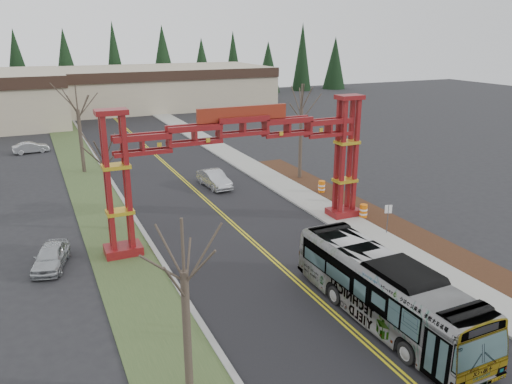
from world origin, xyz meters
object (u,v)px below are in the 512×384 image
parked_car_far_a (31,148)px  street_sign (388,213)px  bare_tree_median_mid (104,155)px  gateway_arch (243,147)px  barrel_north (322,187)px  silver_sedan (214,179)px  transit_bus (385,290)px  bare_tree_median_near (184,272)px  parked_car_near_a (51,256)px  bare_tree_median_far (78,110)px  barrel_mid (337,197)px  barrel_south (363,211)px  retail_building_east (160,87)px  bare_tree_right_far (301,109)px

parked_car_far_a → street_sign: street_sign is taller
bare_tree_median_mid → gateway_arch: bearing=-29.8°
parked_car_far_a → barrel_north: 34.20m
silver_sedan → barrel_north: bearing=-39.8°
transit_bus → street_sign: 10.85m
silver_sedan → bare_tree_median_near: bare_tree_median_near is taller
barrel_north → street_sign: bearing=-94.7°
parked_car_near_a → bare_tree_median_far: (4.10, 20.64, 5.35)m
barrel_mid → parked_car_far_a: bearing=127.1°
barrel_south → barrel_north: 6.40m
retail_building_east → parked_car_far_a: (-22.49, -30.32, -2.89)m
bare_tree_median_mid → transit_bus: bearing=-60.1°
transit_bus → bare_tree_median_near: (-9.80, -1.06, 3.48)m
bare_tree_median_near → parked_car_far_a: bearing=95.7°
street_sign → barrel_south: (0.39, 3.16, -0.98)m
transit_bus → silver_sedan: bearing=89.0°
parked_car_near_a → parked_car_far_a: 31.64m
silver_sedan → retail_building_east: bearing=76.3°
barrel_north → bare_tree_median_mid: bearing=-177.2°
bare_tree_median_mid → silver_sedan: bearing=32.4°
retail_building_east → bare_tree_median_far: size_ratio=4.55×
barrel_south → barrel_mid: 3.77m
retail_building_east → barrel_north: 56.60m
retail_building_east → barrel_south: retail_building_east is taller
barrel_mid → silver_sedan: bearing=133.0°
transit_bus → barrel_north: size_ratio=10.61×
silver_sedan → barrel_mid: 10.96m
parked_car_near_a → barrel_south: 21.22m
bare_tree_median_far → street_sign: 30.21m
bare_tree_median_mid → bare_tree_right_far: size_ratio=0.85×
gateway_arch → bare_tree_median_near: gateway_arch is taller
retail_building_east → barrel_north: size_ratio=35.35×
silver_sedan → gateway_arch: bearing=-104.3°
bare_tree_median_far → bare_tree_median_near: bearing=-90.0°
parked_car_near_a → barrel_south: parked_car_near_a is taller
bare_tree_median_near → barrel_mid: bare_tree_median_near is taller
gateway_arch → barrel_mid: gateway_arch is taller
parked_car_near_a → bare_tree_median_far: 21.71m
barrel_mid → retail_building_east: bearing=89.3°
transit_bus → barrel_south: (7.31, 11.53, -1.06)m
gateway_arch → silver_sedan: 12.18m
transit_bus → bare_tree_median_far: size_ratio=1.37×
barrel_north → silver_sedan: bearing=144.8°
parked_car_far_a → silver_sedan: bearing=-152.3°
retail_building_east → transit_bus: bearing=-96.3°
parked_car_near_a → silver_sedan: bearing=53.8°
bare_tree_median_mid → barrel_mid: size_ratio=7.84×
barrel_mid → barrel_north: (0.18, 2.62, 0.07)m
barrel_mid → barrel_south: bearing=-93.2°
street_sign → bare_tree_median_near: bearing=-150.6°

